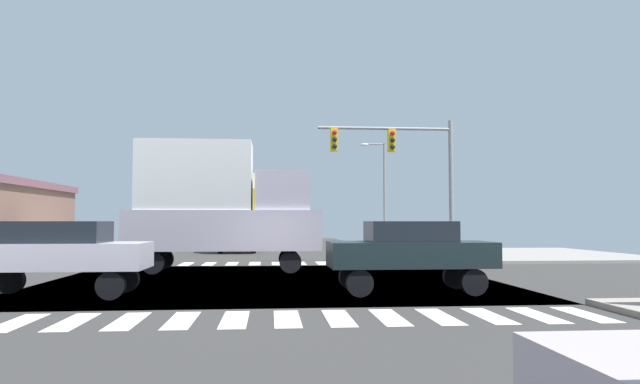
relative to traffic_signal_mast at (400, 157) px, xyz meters
name	(u,v)px	position (x,y,z in m)	size (l,w,h in m)	color
ground	(272,281)	(-5.71, -6.85, -4.78)	(90.00, 90.00, 0.05)	#343231
sidewalk_corner_ne	(511,254)	(7.29, 5.15, -4.68)	(12.00, 12.00, 0.14)	gray
sidewalk_corner_nw	(14,257)	(-18.71, 5.15, -4.68)	(12.00, 12.00, 0.14)	gray
crosswalk_near	(261,319)	(-5.96, -14.15, -4.75)	(13.50, 2.00, 0.01)	silver
crosswalk_far	(266,263)	(-5.96, 0.45, -4.75)	(13.50, 2.00, 0.01)	silver
traffic_signal_mast	(400,157)	(0.00, 0.00, 0.00)	(6.15, 0.55, 6.45)	gray
street_lamp	(381,184)	(1.87, 14.09, -0.30)	(1.78, 0.32, 7.36)	gray
sedan_nearside_1	(410,250)	(-2.10, -10.35, -3.64)	(4.30, 1.80, 1.88)	black
box_truck_crossing_1	(219,203)	(-7.73, -3.35, -2.19)	(7.20, 2.40, 4.85)	black
sedan_queued_3	(60,252)	(-11.06, -10.35, -3.64)	(4.30, 1.80, 1.88)	black
box_truck_outer_3	(240,210)	(-7.71, 11.39, -2.19)	(2.40, 7.20, 4.85)	black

